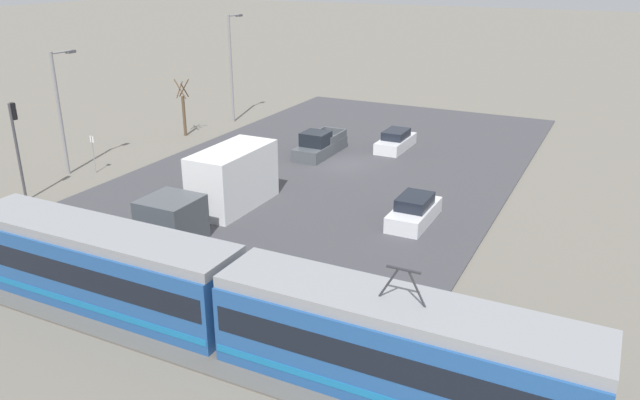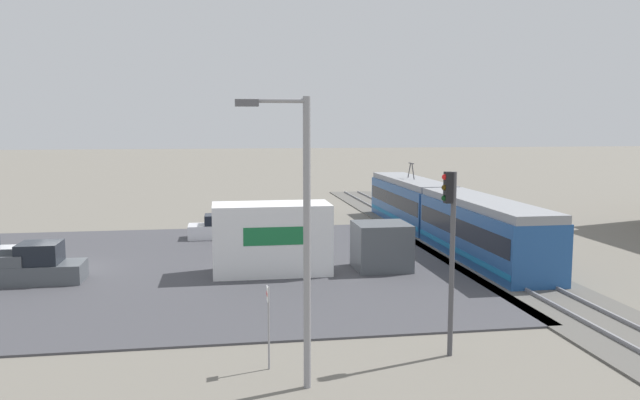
{
  "view_description": "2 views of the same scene",
  "coord_description": "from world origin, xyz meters",
  "px_view_note": "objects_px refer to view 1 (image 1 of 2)",
  "views": [
    {
      "loc": [
        -17.06,
        37.34,
        13.15
      ],
      "look_at": [
        -4.21,
        11.62,
        2.09
      ],
      "focal_mm": 35.0,
      "sensor_mm": 36.0,
      "label": 1
    },
    {
      "loc": [
        31.49,
        7.6,
        7.17
      ],
      "look_at": [
        0.28,
        12.55,
        3.35
      ],
      "focal_mm": 35.0,
      "sensor_mm": 36.0,
      "label": 2
    }
  ],
  "objects_px": {
    "pickup_truck": "(320,145)",
    "street_lamp_near_crossing": "(61,105)",
    "sedan_car_0": "(396,141)",
    "sedan_car_1": "(414,211)",
    "light_rail_tram": "(233,301)",
    "street_lamp_mid_block": "(232,62)",
    "no_parking_sign": "(93,151)",
    "box_truck": "(220,187)",
    "street_tree": "(184,110)",
    "traffic_light_pole": "(16,139)"
  },
  "relations": [
    {
      "from": "pickup_truck",
      "to": "no_parking_sign",
      "type": "distance_m",
      "value": 15.36
    },
    {
      "from": "traffic_light_pole",
      "to": "street_lamp_mid_block",
      "type": "bearing_deg",
      "value": -90.14
    },
    {
      "from": "traffic_light_pole",
      "to": "street_lamp_mid_block",
      "type": "height_order",
      "value": "street_lamp_mid_block"
    },
    {
      "from": "light_rail_tram",
      "to": "traffic_light_pole",
      "type": "height_order",
      "value": "traffic_light_pole"
    },
    {
      "from": "street_lamp_mid_block",
      "to": "box_truck",
      "type": "bearing_deg",
      "value": 121.84
    },
    {
      "from": "street_tree",
      "to": "traffic_light_pole",
      "type": "bearing_deg",
      "value": 92.8
    },
    {
      "from": "sedan_car_1",
      "to": "street_lamp_near_crossing",
      "type": "bearing_deg",
      "value": -175.06
    },
    {
      "from": "light_rail_tram",
      "to": "no_parking_sign",
      "type": "distance_m",
      "value": 22.81
    },
    {
      "from": "street_tree",
      "to": "street_lamp_near_crossing",
      "type": "height_order",
      "value": "street_lamp_near_crossing"
    },
    {
      "from": "box_truck",
      "to": "traffic_light_pole",
      "type": "height_order",
      "value": "traffic_light_pole"
    },
    {
      "from": "street_lamp_near_crossing",
      "to": "sedan_car_1",
      "type": "bearing_deg",
      "value": -175.06
    },
    {
      "from": "no_parking_sign",
      "to": "street_lamp_mid_block",
      "type": "bearing_deg",
      "value": -90.95
    },
    {
      "from": "pickup_truck",
      "to": "sedan_car_0",
      "type": "xyz_separation_m",
      "value": [
        -4.36,
        -3.9,
        -0.1
      ]
    },
    {
      "from": "pickup_truck",
      "to": "street_tree",
      "type": "distance_m",
      "value": 12.21
    },
    {
      "from": "light_rail_tram",
      "to": "street_lamp_mid_block",
      "type": "bearing_deg",
      "value": -56.19
    },
    {
      "from": "sedan_car_0",
      "to": "street_lamp_near_crossing",
      "type": "height_order",
      "value": "street_lamp_near_crossing"
    },
    {
      "from": "sedan_car_0",
      "to": "street_tree",
      "type": "distance_m",
      "value": 16.97
    },
    {
      "from": "sedan_car_1",
      "to": "street_lamp_near_crossing",
      "type": "relative_size",
      "value": 0.54
    },
    {
      "from": "sedan_car_1",
      "to": "street_lamp_mid_block",
      "type": "distance_m",
      "value": 26.36
    },
    {
      "from": "box_truck",
      "to": "street_lamp_mid_block",
      "type": "xyz_separation_m",
      "value": [
        11.44,
        -18.42,
        3.5
      ]
    },
    {
      "from": "sedan_car_0",
      "to": "street_lamp_mid_block",
      "type": "height_order",
      "value": "street_lamp_mid_block"
    },
    {
      "from": "box_truck",
      "to": "traffic_light_pole",
      "type": "xyz_separation_m",
      "value": [
        11.49,
        3.25,
        2.07
      ]
    },
    {
      "from": "street_tree",
      "to": "street_lamp_near_crossing",
      "type": "xyz_separation_m",
      "value": [
        0.89,
        10.96,
        2.51
      ]
    },
    {
      "from": "street_lamp_mid_block",
      "to": "street_tree",
      "type": "bearing_deg",
      "value": 81.96
    },
    {
      "from": "box_truck",
      "to": "street_lamp_mid_block",
      "type": "bearing_deg",
      "value": -58.16
    },
    {
      "from": "street_tree",
      "to": "street_lamp_near_crossing",
      "type": "bearing_deg",
      "value": 85.35
    },
    {
      "from": "light_rail_tram",
      "to": "pickup_truck",
      "type": "relative_size",
      "value": 4.81
    },
    {
      "from": "light_rail_tram",
      "to": "sedan_car_1",
      "type": "xyz_separation_m",
      "value": [
        -2.38,
        -13.52,
        -0.96
      ]
    },
    {
      "from": "sedan_car_0",
      "to": "street_lamp_mid_block",
      "type": "relative_size",
      "value": 0.49
    },
    {
      "from": "sedan_car_0",
      "to": "no_parking_sign",
      "type": "relative_size",
      "value": 1.78
    },
    {
      "from": "pickup_truck",
      "to": "street_lamp_near_crossing",
      "type": "relative_size",
      "value": 0.66
    },
    {
      "from": "street_lamp_near_crossing",
      "to": "no_parking_sign",
      "type": "distance_m",
      "value": 3.47
    },
    {
      "from": "light_rail_tram",
      "to": "box_truck",
      "type": "bearing_deg",
      "value": -52.77
    },
    {
      "from": "pickup_truck",
      "to": "street_lamp_near_crossing",
      "type": "height_order",
      "value": "street_lamp_near_crossing"
    },
    {
      "from": "pickup_truck",
      "to": "sedan_car_0",
      "type": "relative_size",
      "value": 1.17
    },
    {
      "from": "box_truck",
      "to": "no_parking_sign",
      "type": "bearing_deg",
      "value": -11.38
    },
    {
      "from": "pickup_truck",
      "to": "sedan_car_1",
      "type": "height_order",
      "value": "pickup_truck"
    },
    {
      "from": "street_lamp_mid_block",
      "to": "sedan_car_0",
      "type": "bearing_deg",
      "value": 172.36
    },
    {
      "from": "sedan_car_1",
      "to": "street_lamp_near_crossing",
      "type": "height_order",
      "value": "street_lamp_near_crossing"
    },
    {
      "from": "light_rail_tram",
      "to": "no_parking_sign",
      "type": "xyz_separation_m",
      "value": [
        19.23,
        -12.27,
        -0.14
      ]
    },
    {
      "from": "sedan_car_0",
      "to": "sedan_car_1",
      "type": "height_order",
      "value": "sedan_car_1"
    },
    {
      "from": "traffic_light_pole",
      "to": "street_tree",
      "type": "bearing_deg",
      "value": -87.2
    },
    {
      "from": "street_lamp_near_crossing",
      "to": "street_lamp_mid_block",
      "type": "distance_m",
      "value": 16.9
    },
    {
      "from": "street_lamp_mid_block",
      "to": "no_parking_sign",
      "type": "xyz_separation_m",
      "value": [
        0.27,
        16.06,
        -3.62
      ]
    },
    {
      "from": "traffic_light_pole",
      "to": "street_lamp_near_crossing",
      "type": "distance_m",
      "value": 5.22
    },
    {
      "from": "light_rail_tram",
      "to": "sedan_car_0",
      "type": "bearing_deg",
      "value": -82.84
    },
    {
      "from": "no_parking_sign",
      "to": "sedan_car_1",
      "type": "bearing_deg",
      "value": -176.68
    },
    {
      "from": "pickup_truck",
      "to": "street_lamp_mid_block",
      "type": "distance_m",
      "value": 13.53
    },
    {
      "from": "pickup_truck",
      "to": "sedan_car_0",
      "type": "bearing_deg",
      "value": -138.19
    },
    {
      "from": "street_lamp_near_crossing",
      "to": "no_parking_sign",
      "type": "height_order",
      "value": "street_lamp_near_crossing"
    }
  ]
}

